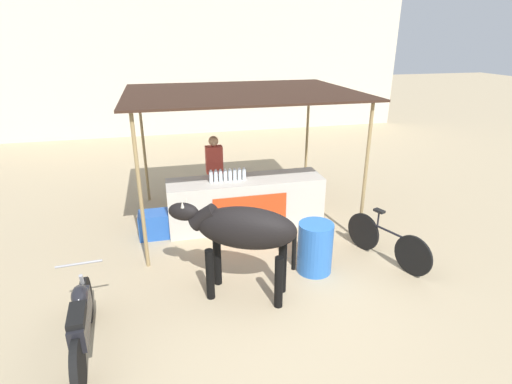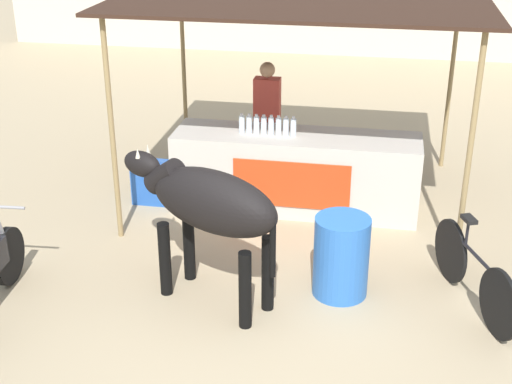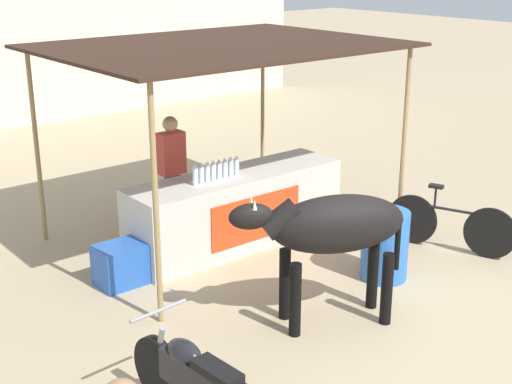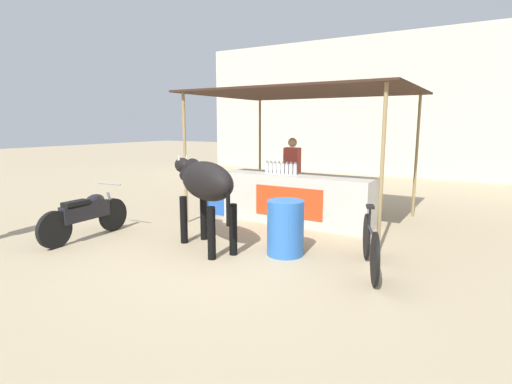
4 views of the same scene
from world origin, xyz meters
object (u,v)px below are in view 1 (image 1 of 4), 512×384
Objects in this scene: stall_counter at (246,202)px; water_barrel at (315,248)px; cooler_box at (156,224)px; vendor_behind_counter at (215,174)px; motorcycle_parked at (81,320)px; cow at (242,231)px; bicycle_leaning at (386,242)px.

water_barrel is at bearing -69.71° from stall_counter.
cooler_box is 0.73× the size of water_barrel.
motorcycle_parked is (-2.11, -3.64, -0.42)m from vendor_behind_counter.
cooler_box is at bearing 119.31° from cow.
cow reaches higher than stall_counter.
cow is 2.24m from motorcycle_parked.
vendor_behind_counter is 3.65m from bicycle_leaning.
cow is 1.15× the size of bicycle_leaning.
stall_counter is 2.03m from water_barrel.
vendor_behind_counter is 0.92× the size of cow.
vendor_behind_counter is 2.95m from water_barrel.
stall_counter is at bearing 76.47° from cow.
vendor_behind_counter is at bearing 114.18° from water_barrel.
stall_counter is 1.76m from cooler_box.
cow reaches higher than motorcycle_parked.
water_barrel is at bearing -36.43° from cooler_box.
stall_counter reaches higher than water_barrel.
motorcycle_parked is 1.15× the size of bicycle_leaning.
water_barrel is at bearing 15.23° from cow.
stall_counter is 1.82× the size of vendor_behind_counter.
cooler_box is 2.59m from cow.
stall_counter is 0.97m from vendor_behind_counter.
motorcycle_parked is at bearing -120.16° from vendor_behind_counter.
stall_counter is 5.00× the size of cooler_box.
water_barrel is at bearing -65.82° from vendor_behind_counter.
cow reaches higher than bicycle_leaning.
cow is (-0.05, -3.00, 0.18)m from vendor_behind_counter.
stall_counter is at bearing 136.11° from bicycle_leaning.
motorcycle_parked reaches higher than water_barrel.
vendor_behind_counter reaches higher than motorcycle_parked.
bicycle_leaning is at bearing 12.18° from motorcycle_parked.
cow is at bearing -60.69° from cooler_box.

